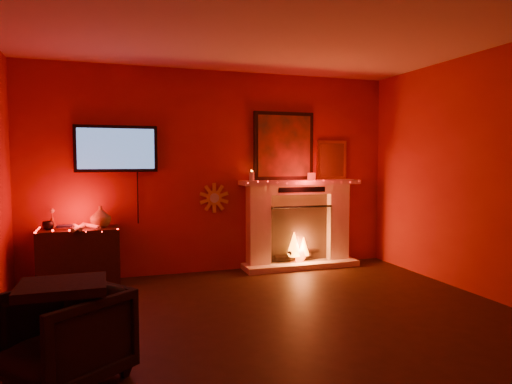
{
  "coord_description": "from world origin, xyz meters",
  "views": [
    {
      "loc": [
        -1.43,
        -3.51,
        1.51
      ],
      "look_at": [
        0.29,
        1.7,
        1.12
      ],
      "focal_mm": 32.0,
      "sensor_mm": 36.0,
      "label": 1
    }
  ],
  "objects_px": {
    "fireplace": "(298,216)",
    "sunburst_clock": "(214,198)",
    "armchair": "(65,336)",
    "tv": "(116,149)",
    "console_table": "(80,254)"
  },
  "relations": [
    {
      "from": "fireplace",
      "to": "sunburst_clock",
      "type": "height_order",
      "value": "fireplace"
    },
    {
      "from": "armchair",
      "to": "fireplace",
      "type": "bearing_deg",
      "value": 96.12
    },
    {
      "from": "tv",
      "to": "sunburst_clock",
      "type": "bearing_deg",
      "value": 1.24
    },
    {
      "from": "tv",
      "to": "sunburst_clock",
      "type": "distance_m",
      "value": 1.41
    },
    {
      "from": "fireplace",
      "to": "console_table",
      "type": "distance_m",
      "value": 2.91
    },
    {
      "from": "fireplace",
      "to": "sunburst_clock",
      "type": "distance_m",
      "value": 1.23
    },
    {
      "from": "console_table",
      "to": "fireplace",
      "type": "bearing_deg",
      "value": 2.56
    },
    {
      "from": "sunburst_clock",
      "to": "armchair",
      "type": "distance_m",
      "value": 3.27
    },
    {
      "from": "tv",
      "to": "armchair",
      "type": "distance_m",
      "value": 3.04
    },
    {
      "from": "fireplace",
      "to": "armchair",
      "type": "relative_size",
      "value": 3.08
    },
    {
      "from": "fireplace",
      "to": "tv",
      "type": "height_order",
      "value": "fireplace"
    },
    {
      "from": "console_table",
      "to": "armchair",
      "type": "relative_size",
      "value": 1.35
    },
    {
      "from": "fireplace",
      "to": "sunburst_clock",
      "type": "bearing_deg",
      "value": 175.63
    },
    {
      "from": "fireplace",
      "to": "sunburst_clock",
      "type": "relative_size",
      "value": 5.45
    },
    {
      "from": "sunburst_clock",
      "to": "console_table",
      "type": "bearing_deg",
      "value": -172.59
    }
  ]
}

